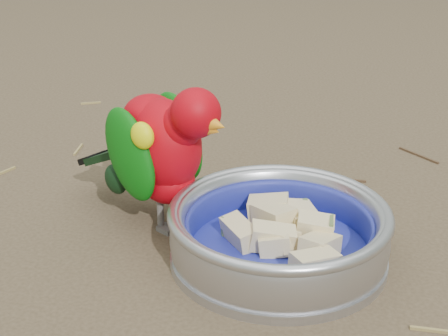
% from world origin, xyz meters
% --- Properties ---
extents(ground, '(60.00, 60.00, 0.00)m').
position_xyz_m(ground, '(0.00, 0.00, 0.00)').
color(ground, brown).
extents(food_bowl, '(0.23, 0.23, 0.02)m').
position_xyz_m(food_bowl, '(0.05, 0.02, 0.01)').
color(food_bowl, '#B2B2BA').
rests_on(food_bowl, ground).
extents(bowl_wall, '(0.23, 0.23, 0.04)m').
position_xyz_m(bowl_wall, '(0.05, 0.02, 0.04)').
color(bowl_wall, '#B2B2BA').
rests_on(bowl_wall, food_bowl).
extents(fruit_wedges, '(0.14, 0.14, 0.03)m').
position_xyz_m(fruit_wedges, '(0.05, 0.02, 0.03)').
color(fruit_wedges, beige).
rests_on(fruit_wedges, food_bowl).
extents(lory_parrot, '(0.23, 0.18, 0.17)m').
position_xyz_m(lory_parrot, '(-0.09, 0.07, 0.08)').
color(lory_parrot, '#AA020D').
rests_on(lory_parrot, ground).
extents(ground_debris, '(0.90, 0.80, 0.01)m').
position_xyz_m(ground_debris, '(0.03, 0.08, 0.00)').
color(ground_debris, olive).
rests_on(ground_debris, ground).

